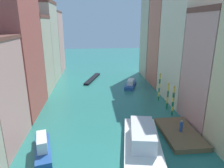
% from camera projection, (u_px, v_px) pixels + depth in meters
% --- Properties ---
extents(ground_plane, '(154.00, 154.00, 0.00)m').
position_uv_depth(ground_plane, '(106.00, 97.00, 39.47)').
color(ground_plane, '#28756B').
extents(building_left_2, '(6.80, 10.55, 20.46)m').
position_uv_depth(building_left_2, '(12.00, 49.00, 30.21)').
color(building_left_2, '#B25147').
rests_on(building_left_2, ground).
extents(building_left_3, '(6.80, 8.42, 15.40)m').
position_uv_depth(building_left_3, '(32.00, 55.00, 40.04)').
color(building_left_3, '#BCB299').
rests_on(building_left_3, ground).
extents(building_left_4, '(6.80, 10.02, 18.79)m').
position_uv_depth(building_left_4, '(42.00, 42.00, 48.30)').
color(building_left_4, '#BCB299').
rests_on(building_left_4, ground).
extents(building_left_5, '(6.80, 9.40, 17.02)m').
position_uv_depth(building_left_5, '(50.00, 42.00, 57.92)').
color(building_left_5, tan).
rests_on(building_left_5, ground).
extents(building_right_1, '(6.80, 7.78, 15.90)m').
position_uv_depth(building_right_1, '(218.00, 69.00, 27.14)').
color(building_right_1, tan).
rests_on(building_right_1, ground).
extents(building_right_2, '(6.80, 11.07, 20.70)m').
position_uv_depth(building_right_2, '(188.00, 44.00, 35.41)').
color(building_right_2, beige).
rests_on(building_right_2, ground).
extents(building_right_3, '(6.80, 8.29, 21.65)m').
position_uv_depth(building_right_3, '(168.00, 37.00, 44.61)').
color(building_right_3, '#C6705B').
rests_on(building_right_3, ground).
extents(building_right_4, '(6.80, 7.81, 20.66)m').
position_uv_depth(building_right_4, '(156.00, 37.00, 52.80)').
color(building_right_4, '#BCB299').
rests_on(building_right_4, ground).
extents(waterfront_dock, '(4.40, 7.74, 0.61)m').
position_uv_depth(waterfront_dock, '(179.00, 133.00, 26.01)').
color(waterfront_dock, brown).
rests_on(waterfront_dock, ground).
extents(person_on_dock, '(0.36, 0.36, 1.58)m').
position_uv_depth(person_on_dock, '(181.00, 126.00, 25.64)').
color(person_on_dock, '#234C93').
rests_on(person_on_dock, waterfront_dock).
extents(mooring_pole_0, '(0.35, 0.35, 4.79)m').
position_uv_depth(mooring_pole_0, '(173.00, 100.00, 31.09)').
color(mooring_pole_0, '#197247').
rests_on(mooring_pole_0, ground).
extents(mooring_pole_1, '(0.29, 0.29, 4.59)m').
position_uv_depth(mooring_pole_1, '(168.00, 96.00, 33.27)').
color(mooring_pole_1, '#197247').
rests_on(mooring_pole_1, ground).
extents(mooring_pole_2, '(0.31, 0.31, 5.26)m').
position_uv_depth(mooring_pole_2, '(159.00, 87.00, 36.97)').
color(mooring_pole_2, '#197247').
rests_on(mooring_pole_2, ground).
extents(vaporetto_white, '(5.70, 11.41, 3.04)m').
position_uv_depth(vaporetto_white, '(142.00, 142.00, 22.59)').
color(vaporetto_white, white).
rests_on(vaporetto_white, ground).
extents(gondola_black, '(4.20, 10.26, 0.44)m').
position_uv_depth(gondola_black, '(92.00, 79.00, 51.46)').
color(gondola_black, black).
rests_on(gondola_black, ground).
extents(motorboat_0, '(3.69, 6.18, 1.70)m').
position_uv_depth(motorboat_0, '(131.00, 84.00, 45.39)').
color(motorboat_0, '#234C93').
rests_on(motorboat_0, ground).
extents(motorboat_1, '(3.04, 6.29, 2.10)m').
position_uv_depth(motorboat_1, '(43.00, 147.00, 22.32)').
color(motorboat_1, '#234C93').
rests_on(motorboat_1, ground).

